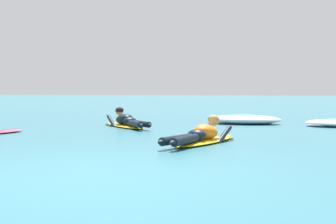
# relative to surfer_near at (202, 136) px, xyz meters

# --- Properties ---
(ground_plane) EXTENTS (120.00, 120.00, 0.00)m
(ground_plane) POSITION_rel_surfer_near_xyz_m (-0.94, 6.54, -0.14)
(ground_plane) COLOR #2D6B7A
(surfer_near) EXTENTS (1.24, 2.53, 0.54)m
(surfer_near) POSITION_rel_surfer_near_xyz_m (0.00, 0.00, 0.00)
(surfer_near) COLOR yellow
(surfer_near) RESTS_ON ground
(surfer_far) EXTENTS (1.73, 2.33, 0.54)m
(surfer_far) POSITION_rel_surfer_near_xyz_m (-2.22, 3.58, 0.00)
(surfer_far) COLOR yellow
(surfer_far) RESTS_ON ground
(whitewater_mid_right) EXTENTS (2.14, 1.33, 0.25)m
(whitewater_mid_right) POSITION_rel_surfer_near_xyz_m (0.69, 5.32, -0.02)
(whitewater_mid_right) COLOR white
(whitewater_mid_right) RESTS_ON ground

